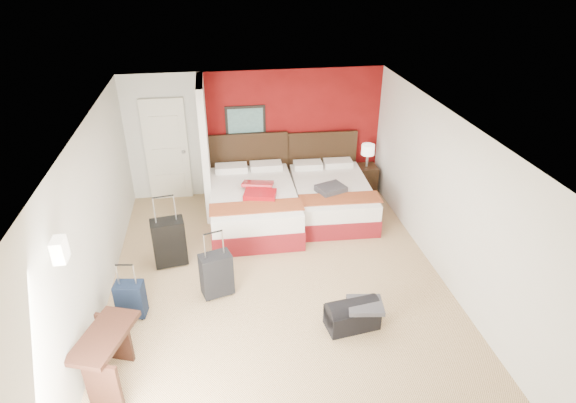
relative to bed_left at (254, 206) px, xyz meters
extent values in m
plane|color=tan|center=(0.20, -1.96, -0.33)|extent=(6.50, 6.50, 0.00)
cube|color=silver|center=(0.20, 1.29, 0.92)|extent=(5.00, 0.04, 2.50)
cube|color=silver|center=(-2.30, -1.96, 0.92)|extent=(0.04, 6.50, 2.50)
cube|color=black|center=(0.00, 1.23, 1.22)|extent=(0.78, 0.03, 0.58)
cube|color=white|center=(-2.18, -3.46, 1.57)|extent=(0.12, 0.20, 0.24)
cube|color=maroon|center=(0.95, 1.27, 0.92)|extent=(3.50, 0.04, 2.50)
cube|color=silver|center=(-0.80, 0.65, 0.92)|extent=(0.12, 1.20, 2.50)
cube|color=silver|center=(-1.55, 1.24, 0.69)|extent=(0.82, 0.06, 2.05)
cube|color=white|center=(0.00, 0.00, 0.00)|extent=(1.56, 2.22, 0.66)
cube|color=white|center=(1.49, 0.12, -0.03)|extent=(1.50, 2.07, 0.60)
cube|color=#AC0E17|center=(0.10, -0.10, 0.38)|extent=(0.71, 0.87, 0.09)
cube|color=#3D3C42|center=(1.39, -0.18, 0.33)|extent=(0.59, 0.53, 0.12)
cube|color=black|center=(2.39, 0.86, -0.04)|extent=(0.42, 0.42, 0.58)
cylinder|color=silver|center=(2.39, 0.86, 0.48)|extent=(0.31, 0.31, 0.46)
cube|color=black|center=(-1.44, -1.11, 0.05)|extent=(0.55, 0.39, 0.76)
cube|color=black|center=(-0.72, -2.00, 0.00)|extent=(0.50, 0.39, 0.65)
cube|color=#101C32|center=(-1.89, -2.30, -0.07)|extent=(0.41, 0.28, 0.52)
cube|color=black|center=(1.04, -2.96, -0.16)|extent=(0.73, 0.46, 0.35)
cube|color=#3B3B40|center=(1.19, -3.01, 0.05)|extent=(0.51, 0.45, 0.06)
cube|color=black|center=(-1.97, -3.45, 0.04)|extent=(0.73, 1.00, 0.75)
camera|label=1|loc=(-0.57, -7.68, 4.22)|focal=29.87mm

